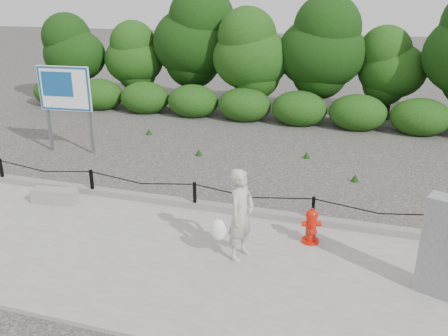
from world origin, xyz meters
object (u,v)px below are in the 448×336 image
Objects in this scene: concrete_block at (55,196)px; advertising_sign at (65,93)px; pedestrian at (240,216)px; fire_hydrant at (311,226)px; utility_cabinet at (443,247)px.

concrete_block is 0.39× the size of advertising_sign.
fire_hydrant is at bearing -36.42° from pedestrian.
pedestrian is at bearing -12.42° from concrete_block.
pedestrian is 7.68m from advertising_sign.
pedestrian is 1.68× the size of concrete_block.
advertising_sign is (-9.50, 4.37, 0.90)m from utility_cabinet.
pedestrian is (-1.12, -0.89, 0.48)m from fire_hydrant.
utility_cabinet reaches higher than concrete_block.
utility_cabinet is at bearing -29.73° from advertising_sign.
utility_cabinet reaches higher than pedestrian.
pedestrian is 3.19m from utility_cabinet.
pedestrian reaches higher than fire_hydrant.
fire_hydrant is 0.42× the size of pedestrian.
pedestrian is at bearing -160.65° from utility_cabinet.
utility_cabinet is (7.68, -1.07, 0.64)m from concrete_block.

